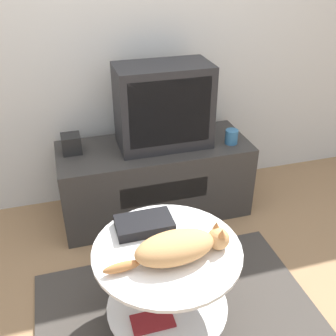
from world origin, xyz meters
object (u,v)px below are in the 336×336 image
Objects in this scene: speaker at (71,144)px; dvd_box at (144,224)px; tv at (163,106)px; cat at (179,247)px.

speaker reaches higher than dvd_box.
tv is at bearing -4.80° from speaker.
tv is at bearing 74.12° from cat.
tv is 1.10m from cat.
cat is (0.10, -0.24, 0.04)m from dvd_box.
tv is 0.91m from dvd_box.
cat is at bearing -67.54° from dvd_box.
speaker is at bearing 107.43° from dvd_box.
tv is 2.20× the size of dvd_box.
cat is at bearing -71.46° from speaker.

